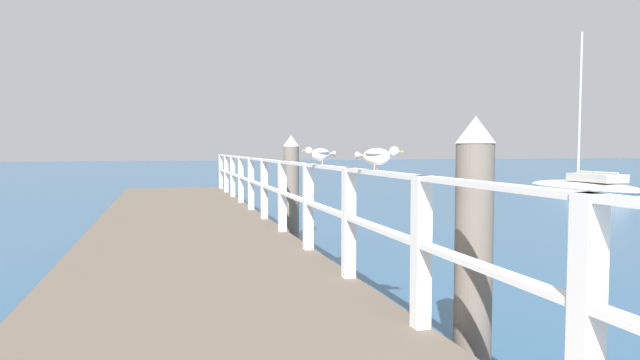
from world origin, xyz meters
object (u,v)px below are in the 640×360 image
dock_piling_far (291,190)px  seagull_background (320,154)px  seagull_foreground (378,156)px  boat_0 (584,185)px  dock_piling_near (474,248)px

dock_piling_far → seagull_background: size_ratio=4.29×
seagull_foreground → seagull_background: size_ratio=0.87×
seagull_foreground → boat_0: size_ratio=0.06×
dock_piling_near → seagull_background: dock_piling_near is taller
dock_piling_near → boat_0: size_ratio=0.32×
dock_piling_near → seagull_background: size_ratio=4.29×
dock_piling_near → boat_0: 18.96m
seagull_background → seagull_foreground: bearing=160.6°
dock_piling_near → boat_0: (13.36, 13.44, -0.68)m
dock_piling_near → seagull_background: 2.88m
seagull_foreground → seagull_background: 1.80m
dock_piling_far → seagull_foreground: dock_piling_far is taller
dock_piling_far → seagull_background: (-0.39, -3.19, 0.68)m
dock_piling_far → boat_0: bearing=29.3°
boat_0 → dock_piling_far: bearing=-152.5°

